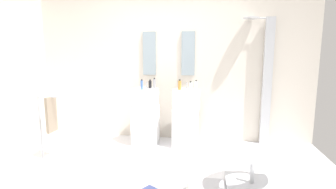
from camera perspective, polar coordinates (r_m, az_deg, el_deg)
ground_plane at (r=3.31m, az=-4.23°, el=-18.30°), size 4.80×3.60×0.04m
rear_partition at (r=4.57m, az=0.25°, el=6.58°), size 4.80×0.10×2.60m
pedestal_sink_left at (r=4.35m, az=-4.89°, el=-4.47°), size 0.44×0.44×1.02m
pedestal_sink_right at (r=4.25m, az=3.88°, el=-4.81°), size 0.44×0.44×1.02m
vanity_mirror_left at (r=4.55m, az=-4.07°, el=8.88°), size 0.22×0.03×0.73m
vanity_mirror_right at (r=4.45m, az=4.40°, el=8.87°), size 0.22×0.03×0.73m
shower_column at (r=4.50m, az=20.56°, el=3.15°), size 0.49×0.24×2.05m
lounge_chair at (r=3.13m, az=17.92°, el=-12.99°), size 1.06×1.07×0.65m
towel_rack at (r=4.03m, az=-24.35°, el=-4.26°), size 0.37×0.22×0.95m
coffee_mug at (r=3.06m, az=4.73°, el=-19.12°), size 0.07×0.07×0.10m
soap_bottle_blue at (r=4.16m, az=-5.72°, el=2.10°), size 0.04×0.04×0.17m
soap_bottle_white at (r=4.18m, az=6.14°, el=2.03°), size 0.05×0.05×0.15m
soap_bottle_black at (r=4.34m, az=-3.91°, el=2.24°), size 0.05×0.05×0.14m
soap_bottle_clear at (r=4.24m, az=4.94°, el=1.97°), size 0.05×0.05×0.13m
soap_bottle_grey at (r=4.22m, az=-2.97°, el=2.32°), size 0.04×0.04×0.18m
soap_bottle_amber at (r=4.13m, az=2.55°, el=2.06°), size 0.05×0.05×0.16m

